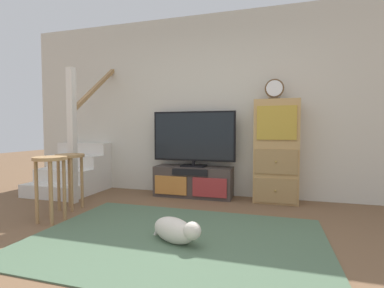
% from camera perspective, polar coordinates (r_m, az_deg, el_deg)
% --- Properties ---
extents(ground_plane, '(20.00, 20.00, 0.00)m').
position_cam_1_polar(ground_plane, '(2.14, -9.17, -24.53)').
color(ground_plane, brown).
extents(back_wall, '(6.40, 0.12, 2.70)m').
position_cam_1_polar(back_wall, '(4.26, 5.17, 7.87)').
color(back_wall, beige).
rests_on(back_wall, ground_plane).
extents(area_rug, '(2.60, 1.80, 0.01)m').
position_cam_1_polar(area_rug, '(2.64, -3.24, -18.82)').
color(area_rug, '#4C664C').
rests_on(area_rug, ground_plane).
extents(media_console, '(1.14, 0.38, 0.44)m').
position_cam_1_polar(media_console, '(4.13, 0.25, -7.69)').
color(media_console, '#423833').
rests_on(media_console, ground_plane).
extents(television, '(1.23, 0.22, 0.81)m').
position_cam_1_polar(television, '(4.08, 0.35, 1.38)').
color(television, black).
rests_on(television, media_console).
extents(side_cabinet, '(0.58, 0.38, 1.38)m').
position_cam_1_polar(side_cabinet, '(3.92, 16.79, -1.47)').
color(side_cabinet, tan).
rests_on(side_cabinet, ground_plane).
extents(desk_clock, '(0.25, 0.08, 0.27)m').
position_cam_1_polar(desk_clock, '(3.93, 16.49, 10.67)').
color(desk_clock, '#4C3823').
rests_on(desk_clock, side_cabinet).
extents(staircase, '(1.00, 1.36, 2.20)m').
position_cam_1_polar(staircase, '(5.01, -21.59, -4.30)').
color(staircase, silver).
rests_on(staircase, ground_plane).
extents(bar_stool_near, '(0.34, 0.34, 0.70)m').
position_cam_1_polar(bar_stool_near, '(3.33, -27.01, -5.37)').
color(bar_stool_near, '#A37A4C').
rests_on(bar_stool_near, ground_plane).
extents(bar_stool_far, '(0.34, 0.34, 0.68)m').
position_cam_1_polar(bar_stool_far, '(3.75, -23.65, -4.54)').
color(bar_stool_far, '#A37A4C').
rests_on(bar_stool_far, ground_plane).
extents(dog, '(0.51, 0.36, 0.23)m').
position_cam_1_polar(dog, '(2.52, -3.20, -17.21)').
color(dog, beige).
rests_on(dog, ground_plane).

